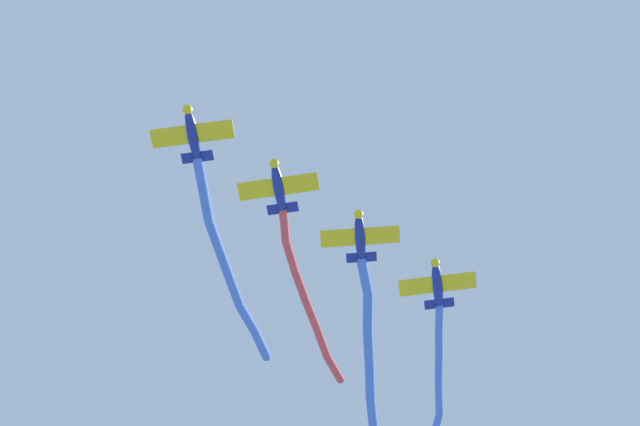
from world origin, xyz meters
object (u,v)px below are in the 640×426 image
object	(u,v)px
airplane_left_wing	(279,186)
airplane_right_wing	(360,236)
airplane_slot	(437,284)
airplane_lead	(193,134)

from	to	relation	value
airplane_left_wing	airplane_right_wing	xyz separation A→B (m)	(7.66, 2.74, 0.25)
airplane_left_wing	airplane_slot	world-z (taller)	airplane_slot
airplane_lead	airplane_slot	bearing A→B (deg)	132.56
airplane_lead	airplane_left_wing	xyz separation A→B (m)	(7.65, 2.74, 0.25)
airplane_right_wing	airplane_slot	bearing A→B (deg)	129.15
airplane_right_wing	airplane_slot	world-z (taller)	airplane_slot
airplane_lead	airplane_right_wing	world-z (taller)	airplane_right_wing
airplane_left_wing	airplane_right_wing	world-z (taller)	airplane_right_wing
airplane_right_wing	airplane_lead	bearing A→B (deg)	-50.90
airplane_lead	airplane_right_wing	distance (m)	16.26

